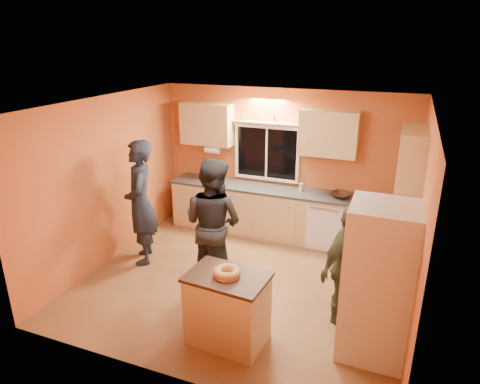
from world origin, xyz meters
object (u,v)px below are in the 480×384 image
at_px(refrigerator, 378,282).
at_px(island, 228,308).
at_px(person_left, 141,203).
at_px(person_right, 346,266).
at_px(person_center, 213,223).

height_order(refrigerator, island, refrigerator).
bearing_deg(refrigerator, person_left, 166.32).
relative_size(island, person_right, 0.61).
distance_m(refrigerator, person_left, 3.72).
height_order(refrigerator, person_left, person_left).
bearing_deg(island, person_center, 126.45).
height_order(island, person_right, person_right).
distance_m(island, person_right, 1.52).
distance_m(person_center, person_right, 1.91).
xyz_separation_m(island, person_center, (-0.69, 1.12, 0.50)).
height_order(refrigerator, person_center, person_center).
xyz_separation_m(island, person_right, (1.20, 0.87, 0.34)).
bearing_deg(refrigerator, person_center, 163.53).
bearing_deg(person_right, person_center, 109.80).
distance_m(refrigerator, person_center, 2.38).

